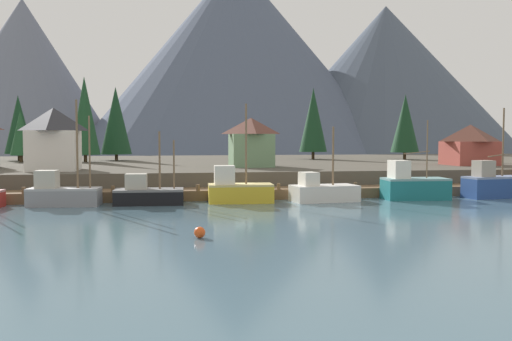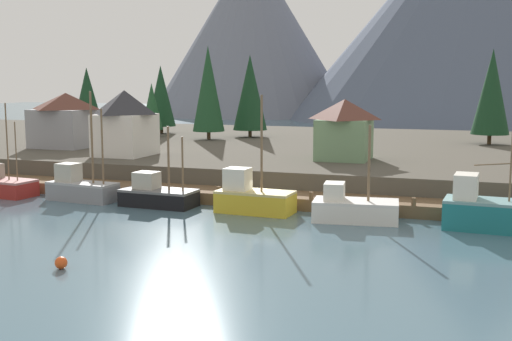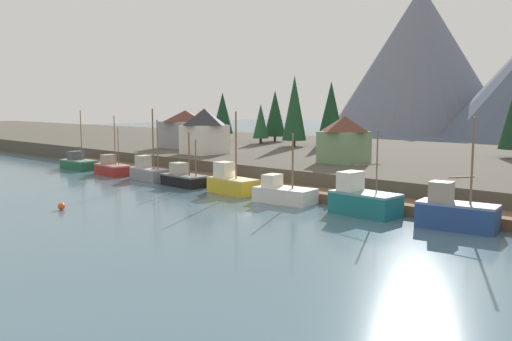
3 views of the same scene
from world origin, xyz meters
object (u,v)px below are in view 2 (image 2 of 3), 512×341
object	(u,v)px
fishing_boat_teal	(487,211)
conifer_back_right	(208,89)
conifer_back_left	(250,92)
conifer_near_left	(492,92)
conifer_mid_right	(152,106)
house_white	(125,122)
channel_buoy	(61,263)
house_green	(344,129)
conifer_near_right	(87,96)
fishing_boat_white	(353,208)
house_grey	(67,119)
conifer_centre	(161,96)
fishing_boat_red	(1,185)
fishing_boat_grey	(81,188)
fishing_boat_yellow	(252,198)
fishing_boat_black	(157,195)

from	to	relation	value
fishing_boat_teal	conifer_back_right	world-z (taller)	conifer_back_right
fishing_boat_teal	conifer_back_left	bearing A→B (deg)	132.15
conifer_near_left	conifer_mid_right	bearing A→B (deg)	-175.03
house_white	conifer_near_left	xyz separation A→B (m)	(36.91, 25.99, 3.02)
conifer_mid_right	channel_buoy	distance (m)	57.85
house_green	conifer_near_right	world-z (taller)	conifer_near_right
fishing_boat_white	house_white	size ratio (longest dim) A/B	1.04
fishing_boat_white	house_grey	distance (m)	43.10
conifer_centre	channel_buoy	xyz separation A→B (m)	(24.24, -58.95, -7.83)
fishing_boat_red	conifer_mid_right	distance (m)	35.52
conifer_near_left	fishing_boat_grey	bearing A→B (deg)	-131.40
fishing_boat_red	fishing_boat_yellow	distance (m)	24.35
fishing_boat_black	conifer_near_left	size ratio (longest dim) A/B	0.56
house_green	fishing_boat_teal	bearing A→B (deg)	-51.06
conifer_near_left	conifer_near_right	size ratio (longest dim) A/B	1.20
fishing_boat_yellow	fishing_boat_teal	world-z (taller)	fishing_boat_yellow
fishing_boat_black	house_grey	distance (m)	29.03
fishing_boat_red	conifer_centre	distance (m)	41.87
house_grey	conifer_near_left	xyz separation A→B (m)	(48.34, 20.23, 3.26)
fishing_boat_red	house_grey	xyz separation A→B (m)	(-5.93, 18.62, 4.87)
fishing_boat_red	conifer_back_left	size ratio (longest dim) A/B	0.73
fishing_boat_teal	house_green	distance (m)	22.08
house_grey	channel_buoy	distance (m)	44.88
fishing_boat_red	conifer_back_left	bearing A→B (deg)	81.56
conifer_near_left	channel_buoy	bearing A→B (deg)	-111.99
conifer_centre	fishing_boat_white	bearing A→B (deg)	-47.85
fishing_boat_teal	fishing_boat_yellow	bearing A→B (deg)	-177.49
fishing_boat_red	fishing_boat_white	bearing A→B (deg)	5.77
house_white	conifer_centre	world-z (taller)	conifer_centre
fishing_boat_black	fishing_boat_white	size ratio (longest dim) A/B	0.93
conifer_near_left	house_white	bearing A→B (deg)	-144.85
fishing_boat_red	channel_buoy	world-z (taller)	fishing_boat_red
house_white	conifer_near_right	size ratio (longest dim) A/B	0.70
fishing_boat_yellow	fishing_boat_red	bearing A→B (deg)	-176.65
fishing_boat_red	conifer_near_left	bearing A→B (deg)	48.70
fishing_boat_yellow	conifer_back_left	bearing A→B (deg)	112.76
channel_buoy	fishing_boat_black	bearing A→B (deg)	101.05
fishing_boat_yellow	conifer_centre	distance (m)	50.58
fishing_boat_black	fishing_boat_teal	size ratio (longest dim) A/B	0.85
fishing_boat_yellow	channel_buoy	size ratio (longest dim) A/B	13.33
fishing_boat_black	conifer_back_right	xyz separation A→B (m)	(-9.72, 33.53, 8.42)
conifer_mid_right	fishing_boat_red	bearing A→B (deg)	-84.92
channel_buoy	fishing_boat_grey	bearing A→B (deg)	121.33
house_white	conifer_near_left	bearing A→B (deg)	35.15
fishing_boat_grey	channel_buoy	bearing A→B (deg)	-52.87
house_grey	fishing_boat_yellow	bearing A→B (deg)	-31.31
fishing_boat_white	house_white	bearing A→B (deg)	147.00
fishing_boat_yellow	conifer_mid_right	bearing A→B (deg)	131.22
conifer_near_left	conifer_near_right	xyz separation A→B (m)	(-56.26, -3.82, -0.87)
fishing_boat_white	conifer_back_right	xyz separation A→B (m)	(-26.32, 33.91, 8.41)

